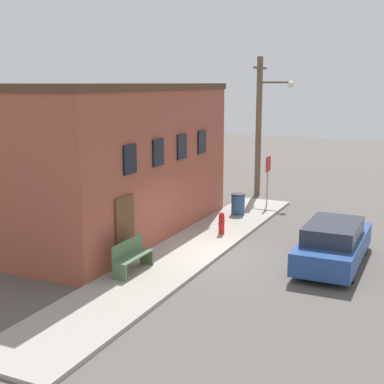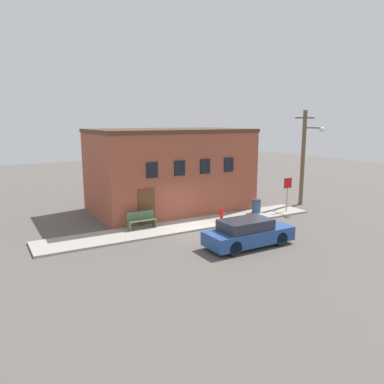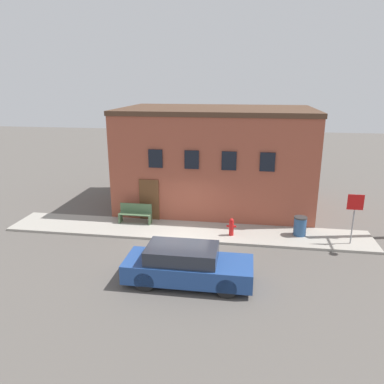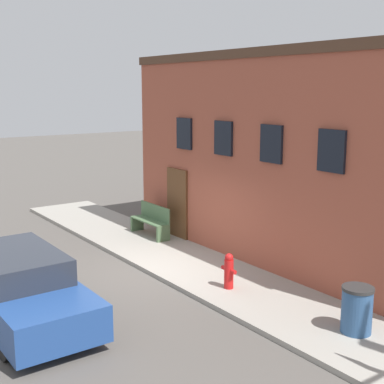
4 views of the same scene
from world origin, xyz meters
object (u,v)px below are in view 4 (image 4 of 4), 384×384
Objects in this scene: fire_hydrant at (229,271)px; trash_bin at (357,310)px; bench at (151,221)px; parked_car at (21,287)px.

trash_bin is at bearing 9.08° from fire_hydrant.
fire_hydrant is 0.93× the size of trash_bin.
fire_hydrant is at bearing -170.92° from trash_bin.
bench reaches higher than fire_hydrant.
fire_hydrant is 4.48m from parked_car.
bench is 0.36× the size of parked_car.
bench reaches higher than trash_bin.
bench is (-4.81, 0.90, 0.06)m from fire_hydrant.
trash_bin is 6.51m from parked_car.
fire_hydrant is 4.89m from bench.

